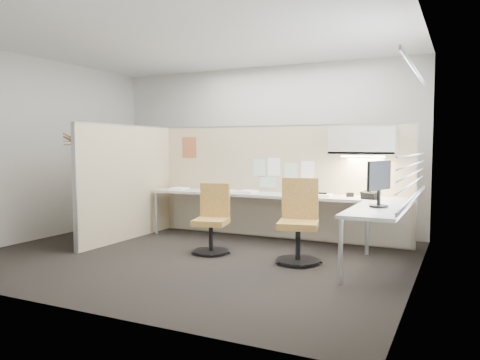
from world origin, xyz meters
The scene contains 27 objects.
floor centered at (0.00, 0.00, -0.01)m, with size 5.50×4.50×0.01m, color black.
ceiling centered at (0.00, 0.00, 2.80)m, with size 5.50×4.50×0.01m, color white.
wall_back centered at (0.00, 2.25, 1.40)m, with size 5.50×0.02×2.80m, color beige.
wall_front centered at (0.00, -2.25, 1.40)m, with size 5.50×0.02×2.80m, color beige.
wall_left centered at (-2.75, 0.00, 1.40)m, with size 0.02×4.50×2.80m, color beige.
wall_right centered at (2.75, 0.00, 1.40)m, with size 0.02×4.50×2.80m, color beige.
window_pane centered at (2.73, 0.00, 1.55)m, with size 0.01×2.80×1.30m, color #99A5B2.
partition_back centered at (0.55, 1.60, 0.88)m, with size 4.10×0.06×1.75m, color beige.
partition_left centered at (-1.50, 0.50, 0.88)m, with size 0.06×2.20×1.75m, color beige.
desk centered at (0.93, 1.13, 0.60)m, with size 4.00×2.07×0.73m.
overhead_bin centered at (1.90, 1.39, 1.51)m, with size 0.90×0.36×0.38m, color beige.
task_light_strip centered at (1.90, 1.39, 1.30)m, with size 0.60×0.06×0.02m, color #FFEABF.
pinned_papers centered at (0.63, 1.57, 1.03)m, with size 1.01×0.00×0.47m.
poster centered at (-1.05, 1.57, 1.42)m, with size 0.28×0.00×0.35m, color orange.
chair_left centered at (0.13, 0.25, 0.43)m, with size 0.51×0.53×0.92m.
chair_right centered at (1.35, 0.26, 0.48)m, with size 0.58×0.59×1.03m.
monitor centered at (2.30, 0.34, 1.04)m, with size 0.21×0.50×0.54m.
phone centered at (2.05, 1.18, 0.78)m, with size 0.25×0.24×0.12m.
stapler centered at (1.35, 1.29, 0.76)m, with size 0.14×0.04×0.05m, color black.
tape_dispenser centered at (1.74, 1.34, 0.76)m, with size 0.10×0.06×0.06m, color black.
coat_hook centered at (-1.58, -0.47, 1.41)m, with size 0.18×0.49×1.44m.
paper_stack_0 centered at (-1.05, 1.24, 0.74)m, with size 0.23×0.30×0.03m, color white.
paper_stack_1 centered at (-0.21, 1.29, 0.74)m, with size 0.23×0.30×0.02m, color white.
paper_stack_2 centered at (0.23, 1.18, 0.75)m, with size 0.23×0.30×0.04m, color white.
paper_stack_3 centered at (0.93, 1.35, 0.74)m, with size 0.23×0.30×0.02m, color white.
paper_stack_4 centered at (1.38, 1.27, 0.74)m, with size 0.23×0.30×0.03m, color white.
paper_stack_5 centered at (2.26, 0.66, 0.74)m, with size 0.23×0.30×0.02m, color white.
Camera 1 is at (3.19, -5.24, 1.44)m, focal length 35.00 mm.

